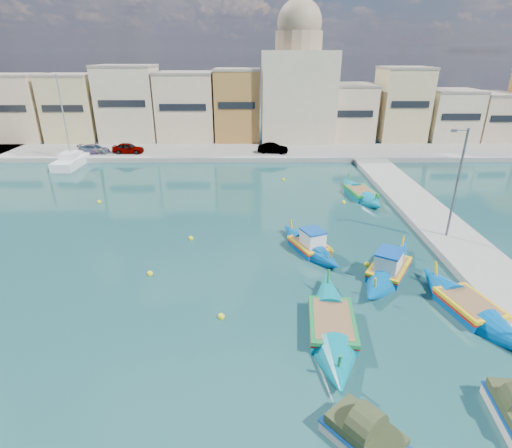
# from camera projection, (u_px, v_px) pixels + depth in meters

# --- Properties ---
(ground) EXTENTS (160.00, 160.00, 0.00)m
(ground) POSITION_uv_depth(u_px,v_px,m) (187.00, 288.00, 22.89)
(ground) COLOR #13393A
(ground) RESTS_ON ground
(east_quay) EXTENTS (4.00, 70.00, 0.50)m
(east_quay) POSITION_uv_depth(u_px,v_px,m) (500.00, 284.00, 22.87)
(east_quay) COLOR gray
(east_quay) RESTS_ON ground
(north_quay) EXTENTS (80.00, 8.00, 0.60)m
(north_quay) POSITION_uv_depth(u_px,v_px,m) (224.00, 153.00, 52.12)
(north_quay) COLOR gray
(north_quay) RESTS_ON ground
(north_townhouses) EXTENTS (83.20, 7.87, 10.19)m
(north_townhouses) POSITION_uv_depth(u_px,v_px,m) (274.00, 108.00, 57.04)
(north_townhouses) COLOR #C6AB89
(north_townhouses) RESTS_ON ground
(church_block) EXTENTS (10.00, 10.00, 19.10)m
(church_block) POSITION_uv_depth(u_px,v_px,m) (297.00, 83.00, 56.28)
(church_block) COLOR #C0B18F
(church_block) RESTS_ON ground
(quay_street_lamp) EXTENTS (1.18, 0.16, 8.00)m
(quay_street_lamp) POSITION_uv_depth(u_px,v_px,m) (456.00, 184.00, 26.74)
(quay_street_lamp) COLOR #595B60
(quay_street_lamp) RESTS_ON ground
(parked_cars) EXTENTS (26.51, 1.91, 1.31)m
(parked_cars) POSITION_uv_depth(u_px,v_px,m) (161.00, 148.00, 50.35)
(parked_cars) COLOR #4C1919
(parked_cars) RESTS_ON north_quay
(luzzu_turquoise_cabin) EXTENTS (6.10, 8.13, 2.72)m
(luzzu_turquoise_cabin) POSITION_uv_depth(u_px,v_px,m) (389.00, 270.00, 24.17)
(luzzu_turquoise_cabin) COLOR #00549D
(luzzu_turquoise_cabin) RESTS_ON ground
(luzzu_blue_cabin) EXTENTS (4.51, 7.30, 2.55)m
(luzzu_blue_cabin) POSITION_uv_depth(u_px,v_px,m) (309.00, 246.00, 27.10)
(luzzu_blue_cabin) COLOR #004F9F
(luzzu_blue_cabin) RESTS_ON ground
(luzzu_cyan_mid) EXTENTS (3.35, 8.60, 2.48)m
(luzzu_cyan_mid) POSITION_uv_depth(u_px,v_px,m) (361.00, 194.00, 37.14)
(luzzu_cyan_mid) COLOR #007EA0
(luzzu_cyan_mid) RESTS_ON ground
(luzzu_blue_south) EXTENTS (3.01, 9.31, 2.64)m
(luzzu_blue_south) POSITION_uv_depth(u_px,v_px,m) (332.00, 326.00, 19.29)
(luzzu_blue_south) COLOR #008196
(luzzu_blue_south) RESTS_ON ground
(luzzu_cyan_south) EXTENTS (3.86, 8.21, 2.47)m
(luzzu_cyan_south) POSITION_uv_depth(u_px,v_px,m) (469.00, 308.00, 20.67)
(luzzu_cyan_south) COLOR #0056A4
(luzzu_cyan_south) RESTS_ON ground
(tender_near) EXTENTS (3.01, 3.18, 1.41)m
(tender_near) POSITION_uv_depth(u_px,v_px,m) (364.00, 436.00, 13.61)
(tender_near) COLOR beige
(tender_near) RESTS_ON ground
(yacht_north) EXTENTS (2.37, 8.31, 11.09)m
(yacht_north) POSITION_uv_depth(u_px,v_px,m) (77.00, 159.00, 48.49)
(yacht_north) COLOR white
(yacht_north) RESTS_ON ground
(mooring_buoys) EXTENTS (22.27, 23.93, 0.36)m
(mooring_buoys) POSITION_uv_depth(u_px,v_px,m) (239.00, 229.00, 30.27)
(mooring_buoys) COLOR #FAF71A
(mooring_buoys) RESTS_ON ground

